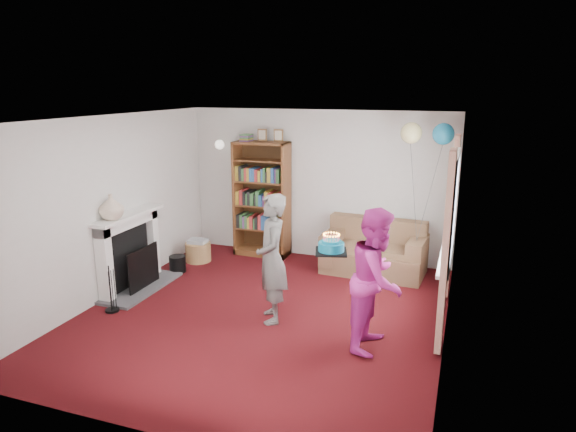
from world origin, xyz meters
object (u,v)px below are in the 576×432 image
at_px(person_striped, 272,259).
at_px(person_magenta, 377,279).
at_px(bookcase, 263,200).
at_px(birthday_cake, 331,247).
at_px(sofa, 375,252).

relative_size(person_striped, person_magenta, 1.01).
xyz_separation_m(bookcase, birthday_cake, (1.88, -2.53, 0.12)).
xyz_separation_m(sofa, birthday_cake, (-0.12, -2.29, 0.77)).
xyz_separation_m(sofa, person_striped, (-0.90, -2.16, 0.50)).
bearing_deg(sofa, person_striped, -108.51).
bearing_deg(birthday_cake, sofa, 86.90).
xyz_separation_m(sofa, person_magenta, (0.43, -2.41, 0.49)).
bearing_deg(person_striped, person_magenta, 53.84).
bearing_deg(person_striped, birthday_cake, 54.93).
bearing_deg(person_striped, sofa, 131.41).
distance_m(bookcase, sofa, 2.12).
height_order(person_magenta, birthday_cake, person_magenta).
bearing_deg(sofa, bookcase, 177.41).
distance_m(bookcase, birthday_cake, 3.15).
xyz_separation_m(bookcase, person_striped, (1.10, -2.40, -0.15)).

